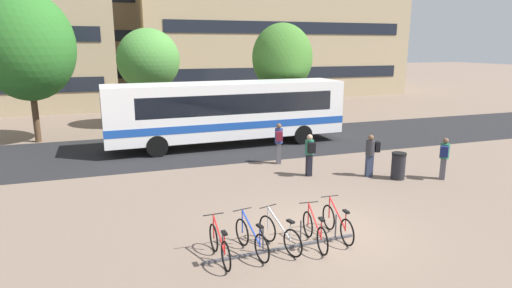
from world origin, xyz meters
name	(u,v)px	position (x,y,z in m)	size (l,w,h in m)	color
ground	(326,232)	(0.00, 0.00, 0.00)	(200.00, 200.00, 0.00)	#7A6656
bus_lane_asphalt	(225,145)	(0.00, 11.01, 0.00)	(80.00, 7.20, 0.01)	#232326
city_bus	(226,111)	(0.09, 11.00, 1.78)	(12.10, 2.93, 3.20)	white
bike_rack	(282,246)	(-1.54, -0.58, 0.09)	(4.13, 0.28, 0.70)	#47474C
parked_bicycle_red_0	(220,245)	(-3.15, -0.60, 0.38)	(0.52, 1.72, 0.99)	black
parked_bicycle_blue_1	(252,239)	(-2.32, -0.52, 0.38)	(0.52, 1.70, 0.99)	black
parked_bicycle_silver_2	(280,234)	(-1.58, -0.51, 0.38)	(0.66, 1.67, 0.99)	black
parked_bicycle_red_3	(315,231)	(-0.66, -0.62, 0.38)	(0.52, 1.72, 0.99)	black
parked_bicycle_red_4	(338,223)	(0.13, -0.38, 0.38)	(0.52, 1.72, 0.99)	black
commuter_maroon_pack_0	(279,141)	(1.32, 6.82, 1.03)	(0.46, 0.59, 1.77)	#565660
commuter_black_pack_1	(310,152)	(1.81, 4.81, 0.96)	(0.38, 0.56, 1.66)	black
commuter_black_pack_2	(371,153)	(4.03, 3.99, 0.96)	(0.56, 0.39, 1.66)	#2D3851
commuter_navy_pack_3	(444,156)	(6.45, 2.77, 0.93)	(0.59, 0.58, 1.61)	#565660
trash_bin	(398,166)	(4.87, 3.37, 0.52)	(0.55, 0.55, 1.03)	#232328
street_tree_0	(282,58)	(4.48, 14.27, 4.29)	(3.61, 3.61, 6.33)	brown
street_tree_1	(148,60)	(-3.04, 17.72, 4.14)	(3.83, 3.83, 6.07)	brown
street_tree_2	(27,47)	(-9.21, 14.93, 4.95)	(4.65, 4.65, 7.72)	brown
building_left_wing	(4,16)	(-12.94, 29.61, 7.31)	(16.19, 10.14, 14.61)	tan
building_right_wing	(266,14)	(10.82, 34.37, 8.29)	(26.54, 13.26, 16.58)	tan
building_centre_block	(172,24)	(1.99, 43.21, 7.52)	(15.45, 13.05, 15.05)	tan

